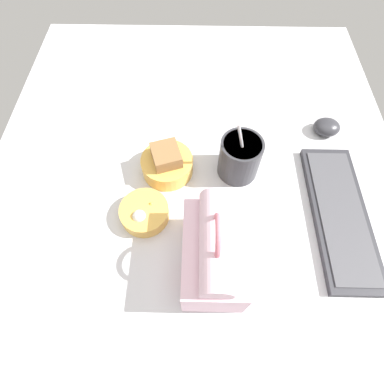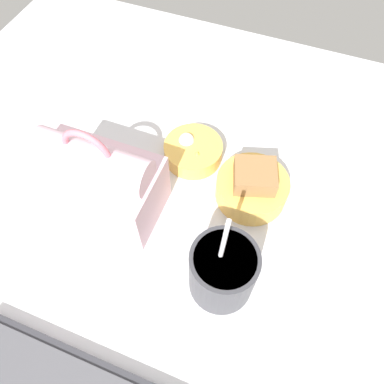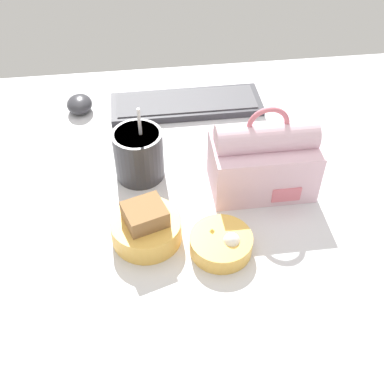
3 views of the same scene
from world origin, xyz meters
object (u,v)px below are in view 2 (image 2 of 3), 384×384
Objects in this scene: lunch_bag at (99,181)px; soup_cup at (223,271)px; bento_bowl_snacks at (193,151)px; bento_bowl_sandwich at (252,187)px.

lunch_bag reaches higher than soup_cup.
bento_bowl_snacks is at bearing -58.98° from soup_cup.
lunch_bag is at bearing 24.63° from bento_bowl_sandwich.
lunch_bag is 25.87cm from soup_cup.
bento_bowl_snacks is (13.39, -4.60, -1.16)cm from bento_bowl_sandwich.
bento_bowl_sandwich is at bearing -155.37° from lunch_bag.
soup_cup is at bearing 164.39° from lunch_bag.
soup_cup is (-24.87, 6.95, -1.56)cm from lunch_bag.
soup_cup is 26.88cm from bento_bowl_snacks.
soup_cup is 18.40cm from bento_bowl_sandwich.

